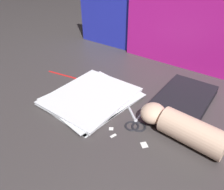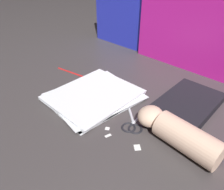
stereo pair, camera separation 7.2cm
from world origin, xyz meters
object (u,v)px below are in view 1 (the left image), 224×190
object	(u,v)px
paper_stack	(92,97)
hand_forearm	(182,127)
scissors	(136,121)
book_closed	(185,98)

from	to	relation	value
paper_stack	hand_forearm	xyz separation A→B (m)	(0.34, 0.02, 0.03)
scissors	hand_forearm	distance (m)	0.14
book_closed	hand_forearm	bearing A→B (deg)	-69.49
book_closed	scissors	size ratio (longest dim) A/B	1.80
scissors	book_closed	bearing A→B (deg)	71.33
paper_stack	book_closed	size ratio (longest dim) A/B	1.27
paper_stack	scissors	bearing A→B (deg)	-0.73
paper_stack	book_closed	distance (m)	0.34
hand_forearm	scissors	bearing A→B (deg)	-168.78
paper_stack	hand_forearm	size ratio (longest dim) A/B	1.28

